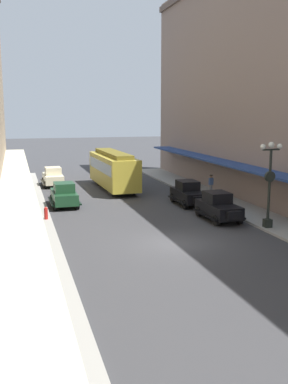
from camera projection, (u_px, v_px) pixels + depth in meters
The scene contains 11 objects.
ground_plane at pixel (175, 243), 24.36m from camera, with size 200.00×200.00×0.00m, color #38383A.
sidewalk_left at pixel (32, 254), 22.31m from camera, with size 3.00×60.00×0.15m, color #99968E.
parked_car_0 at pixel (64, 194), 33.68m from camera, with size 2.16×4.27×1.84m.
parked_car_1 at pixel (218, 206), 29.47m from camera, with size 2.18×4.28×1.84m.
parked_car_2 at pixel (189, 193), 34.26m from camera, with size 2.17×4.27×1.84m.
parked_car_3 at pixel (53, 176), 42.85m from camera, with size 2.19×4.28×1.84m.
streetcar at pixel (113, 169), 40.95m from camera, with size 2.78×9.67×3.46m.
lamp_post_with_clock at pixel (270, 181), 26.70m from camera, with size 1.42×0.44×5.16m.
fire_hydrant at pixel (46, 213), 29.13m from camera, with size 0.24×0.24×0.82m.
pedestrian_0 at pixel (211, 185), 37.64m from camera, with size 0.36×0.28×1.67m.
pedestrian_1 at pixel (12, 225), 24.25m from camera, with size 0.36×0.28×1.67m.
Camera 1 is at (-8.08, -22.11, 7.08)m, focal length 42.03 mm.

